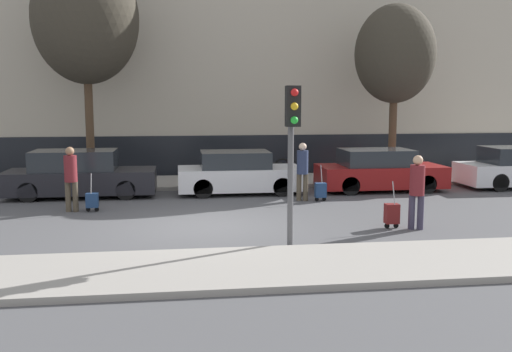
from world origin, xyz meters
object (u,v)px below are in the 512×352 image
object	(u,v)px
parked_car_1	(239,174)
trolley_right	(392,214)
trolley_center	(321,190)
bare_tree_down_street	(395,54)
pedestrian_left	(71,175)
parked_car_2	(379,171)
traffic_light	(292,133)
bare_tree_near_crossing	(86,20)
trolley_left	(92,200)
pedestrian_center	(302,168)
parked_car_0	(80,175)
parked_bicycle	(269,168)
pedestrian_right	(417,187)

from	to	relation	value
parked_car_1	trolley_right	bearing A→B (deg)	-61.34
trolley_center	bare_tree_down_street	world-z (taller)	bare_tree_down_street
parked_car_1	pedestrian_left	bearing A→B (deg)	-153.20
parked_car_2	trolley_right	world-z (taller)	parked_car_2
pedestrian_left	trolley_right	bearing A→B (deg)	166.84
traffic_light	bare_tree_near_crossing	distance (m)	11.12
trolley_left	pedestrian_center	distance (m)	6.12
parked_car_0	pedestrian_left	xyz separation A→B (m)	(0.18, -2.43, 0.33)
traffic_light	bare_tree_near_crossing	size ratio (longest dim) A/B	0.42
trolley_center	trolley_right	distance (m)	3.82
trolley_right	parked_bicycle	size ratio (longest dim) A/B	0.64
parked_car_1	trolley_right	world-z (taller)	parked_car_1
parked_car_0	parked_car_2	distance (m)	9.70
bare_tree_down_street	bare_tree_near_crossing	bearing A→B (deg)	178.19
trolley_center	trolley_right	world-z (taller)	trolley_right
parked_car_0	parked_car_1	bearing A→B (deg)	0.02
traffic_light	bare_tree_near_crossing	xyz separation A→B (m)	(-5.25, 9.22, 3.33)
trolley_center	pedestrian_right	world-z (taller)	pedestrian_right
trolley_left	bare_tree_near_crossing	xyz separation A→B (m)	(-0.67, 4.65, 5.38)
trolley_left	parked_car_2	bearing A→B (deg)	15.17
parked_car_2	parked_bicycle	distance (m)	4.26
parked_car_2	bare_tree_down_street	size ratio (longest dim) A/B	0.66
pedestrian_center	pedestrian_right	xyz separation A→B (m)	(1.81, -4.11, 0.00)
pedestrian_left	trolley_right	size ratio (longest dim) A/B	1.57
traffic_light	parked_car_1	bearing A→B (deg)	92.45
trolley_right	bare_tree_near_crossing	world-z (taller)	bare_tree_near_crossing
pedestrian_left	bare_tree_down_street	size ratio (longest dim) A/B	0.28
pedestrian_center	parked_bicycle	world-z (taller)	pedestrian_center
parked_car_1	trolley_center	distance (m)	2.91
pedestrian_right	trolley_right	distance (m)	0.85
parked_car_2	pedestrian_left	distance (m)	9.82
bare_tree_near_crossing	bare_tree_down_street	bearing A→B (deg)	-1.81
trolley_left	trolley_center	world-z (taller)	trolley_center
bare_tree_down_street	parked_car_0	bearing A→B (deg)	-170.63
trolley_center	parked_bicycle	bearing A→B (deg)	101.11
trolley_right	parked_car_0	bearing A→B (deg)	145.35
trolley_center	parked_bicycle	world-z (taller)	trolley_center
pedestrian_center	bare_tree_near_crossing	distance (m)	9.00
bare_tree_down_street	pedestrian_center	bearing A→B (deg)	-140.26
trolley_left	pedestrian_right	xyz separation A→B (m)	(7.83, -3.22, 0.68)
trolley_center	pedestrian_left	bearing A→B (deg)	-174.95
parked_bicycle	bare_tree_down_street	size ratio (longest dim) A/B	0.28
parked_car_0	pedestrian_right	distance (m)	10.30
pedestrian_center	bare_tree_down_street	bearing A→B (deg)	-121.79
parked_car_0	pedestrian_center	bearing A→B (deg)	-13.61
parked_car_2	trolley_right	xyz separation A→B (m)	(-1.67, -5.47, -0.30)
trolley_left	pedestrian_right	world-z (taller)	pedestrian_right
pedestrian_right	trolley_right	world-z (taller)	pedestrian_right
trolley_left	bare_tree_near_crossing	world-z (taller)	bare_tree_near_crossing
parked_bicycle	trolley_right	bearing A→B (deg)	-78.64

